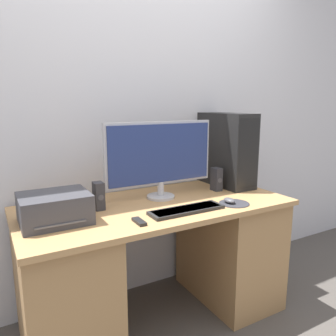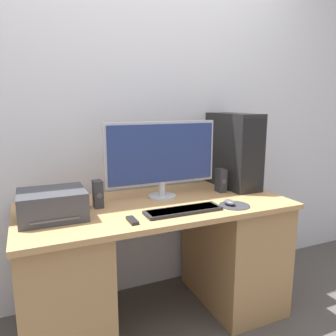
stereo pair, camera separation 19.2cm
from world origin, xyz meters
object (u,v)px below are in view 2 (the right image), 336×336
object	(u,v)px
speaker_left	(98,194)
monitor	(162,155)
printer	(52,205)
remote_control	(132,220)
speaker_right	(221,180)
computer_tower	(233,150)
mouse	(230,202)
keyboard	(183,210)

from	to	relation	value
speaker_left	monitor	bearing A→B (deg)	4.49
printer	remote_control	xyz separation A→B (m)	(0.36, -0.22, -0.06)
speaker_right	computer_tower	bearing A→B (deg)	32.24
computer_tower	mouse	bearing A→B (deg)	-126.23
monitor	mouse	size ratio (longest dim) A/B	8.64
keyboard	speaker_left	size ratio (longest dim) A/B	2.79
mouse	speaker_left	distance (m)	0.75
speaker_left	speaker_right	bearing A→B (deg)	-0.00
speaker_left	remote_control	size ratio (longest dim) A/B	1.44
mouse	speaker_left	world-z (taller)	speaker_left
keyboard	speaker_left	distance (m)	0.49
monitor	mouse	bearing A→B (deg)	-46.44
keyboard	computer_tower	xyz separation A→B (m)	(0.57, 0.37, 0.25)
mouse	printer	xyz separation A→B (m)	(-0.95, 0.19, 0.05)
speaker_left	computer_tower	bearing A→B (deg)	5.86
mouse	remote_control	distance (m)	0.60
computer_tower	remote_control	world-z (taller)	computer_tower
speaker_right	remote_control	size ratio (longest dim) A/B	1.44
speaker_left	speaker_right	xyz separation A→B (m)	(0.82, -0.00, 0.00)
monitor	printer	size ratio (longest dim) A/B	2.16
computer_tower	speaker_right	world-z (taller)	computer_tower
keyboard	remote_control	distance (m)	0.30
keyboard	computer_tower	world-z (taller)	computer_tower
monitor	keyboard	distance (m)	0.40
speaker_left	printer	bearing A→B (deg)	-160.65
remote_control	printer	bearing A→B (deg)	148.55
monitor	printer	world-z (taller)	monitor
keyboard	speaker_right	distance (m)	0.50
speaker_left	remote_control	distance (m)	0.33
remote_control	computer_tower	bearing A→B (deg)	25.00
mouse	remote_control	xyz separation A→B (m)	(-0.59, -0.03, -0.01)
computer_tower	speaker_right	distance (m)	0.26
keyboard	speaker_right	world-z (taller)	speaker_right
monitor	mouse	xyz separation A→B (m)	(0.29, -0.31, -0.25)
keyboard	speaker_left	xyz separation A→B (m)	(-0.40, 0.27, 0.07)
monitor	remote_control	world-z (taller)	monitor
printer	speaker_left	bearing A→B (deg)	19.35
printer	speaker_right	xyz separation A→B (m)	(1.07, 0.09, 0.01)
mouse	speaker_right	world-z (taller)	speaker_right
remote_control	speaker_left	bearing A→B (deg)	108.79
mouse	speaker_right	bearing A→B (deg)	66.99
computer_tower	printer	bearing A→B (deg)	-171.26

